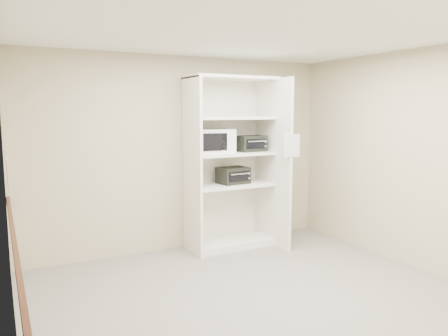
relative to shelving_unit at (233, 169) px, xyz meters
name	(u,v)px	position (x,y,z in m)	size (l,w,h in m)	color
floor	(255,298)	(-0.67, -1.70, -1.13)	(4.50, 4.00, 0.01)	slate
ceiling	(258,32)	(-0.67, -1.70, 1.57)	(4.50, 4.00, 0.01)	white
wall_back	(182,154)	(-0.67, 0.30, 0.22)	(4.50, 0.02, 2.70)	#C3B493
wall_front	(432,210)	(-0.67, -3.70, 0.22)	(4.50, 0.02, 2.70)	#C3B493
wall_left	(8,189)	(-2.92, -1.70, 0.22)	(0.02, 4.00, 2.70)	#C3B493
wall_right	(411,159)	(1.58, -1.70, 0.22)	(0.02, 4.00, 2.70)	#C3B493
shelving_unit	(233,169)	(0.00, 0.00, 0.00)	(1.24, 0.92, 2.42)	white
microwave	(212,141)	(-0.32, 0.03, 0.40)	(0.55, 0.42, 0.33)	white
toaster_oven_upper	(251,143)	(0.27, -0.02, 0.35)	(0.39, 0.29, 0.22)	black
toaster_oven_lower	(233,175)	(-0.01, -0.01, -0.10)	(0.42, 0.31, 0.23)	black
paper_sign	(292,146)	(0.55, -0.63, 0.35)	(0.24, 0.01, 0.31)	white
chair_rail	(15,245)	(-2.89, -1.70, -0.23)	(0.04, 3.98, 0.08)	#3A1F14
wall_poster	(8,176)	(-2.90, -1.40, 0.28)	(0.01, 0.21, 0.30)	white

